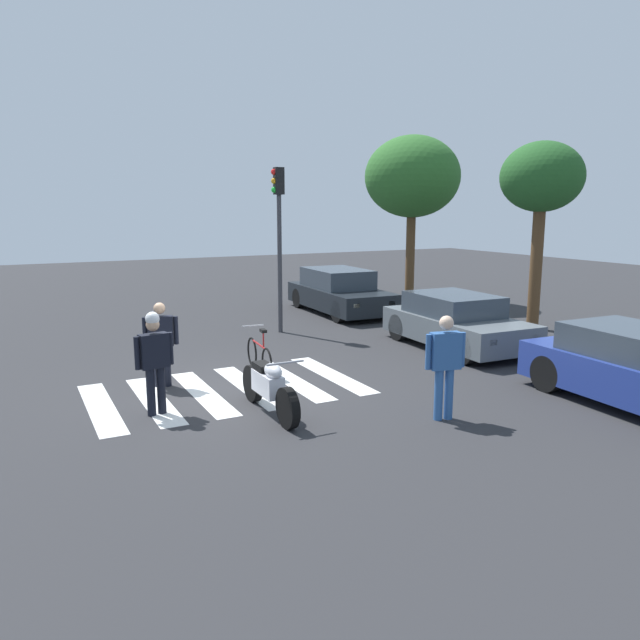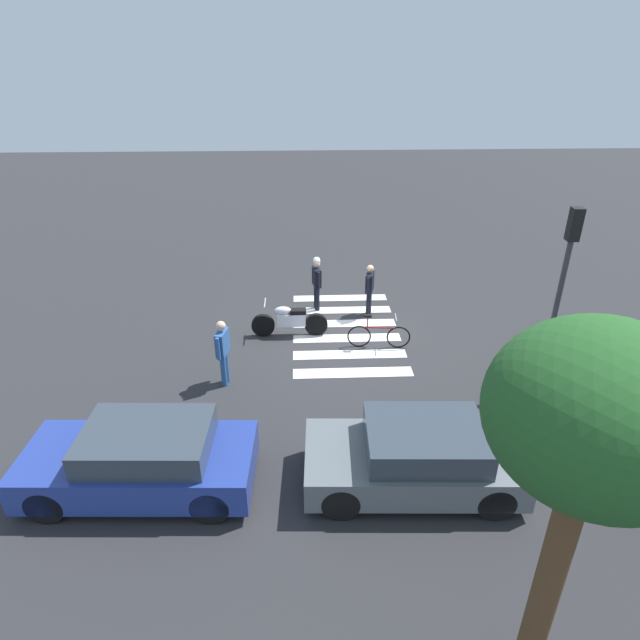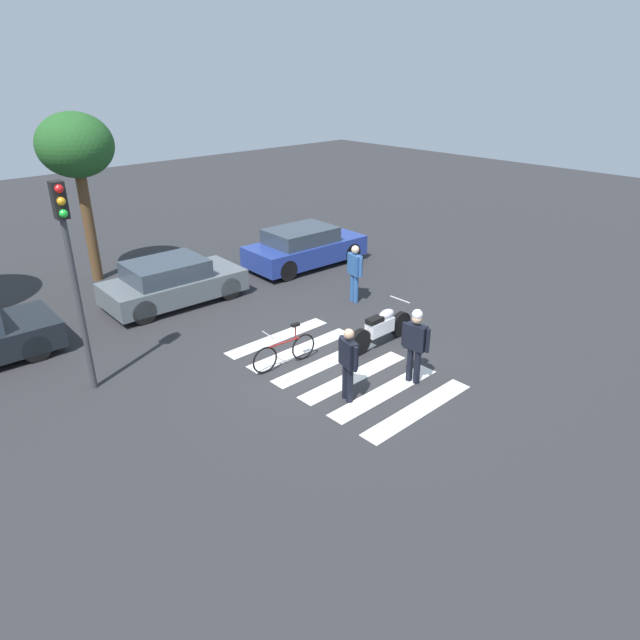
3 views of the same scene
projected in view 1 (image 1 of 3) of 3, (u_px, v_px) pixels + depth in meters
ground_plane at (226, 390)px, 11.36m from camera, size 60.00×60.00×0.00m
police_motorcycle at (269, 387)px, 9.97m from camera, size 2.15×0.62×1.04m
leaning_bicycle at (259, 356)px, 12.44m from camera, size 1.71×0.46×0.98m
officer_on_foot at (154, 356)px, 9.83m from camera, size 0.28×0.65×1.73m
officer_by_motorcycle at (161, 339)px, 11.42m from camera, size 0.32×0.64×1.62m
pedestrian_bystander at (445, 361)px, 9.60m from camera, size 0.30×0.67×1.70m
crosswalk_stripes at (226, 390)px, 11.36m from camera, size 3.03×4.95×0.01m
car_black_suv at (339, 292)px, 19.60m from camera, size 4.53×2.04×1.41m
car_grey_coupe at (456, 322)px, 14.68m from camera, size 4.02×2.01×1.30m
traffic_light_pole at (279, 224)px, 16.07m from camera, size 0.25×0.34×4.41m
street_tree_near at (412, 177)px, 21.39m from camera, size 3.38×3.38×5.89m
street_tree_mid at (542, 180)px, 16.30m from camera, size 2.22×2.22×5.14m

